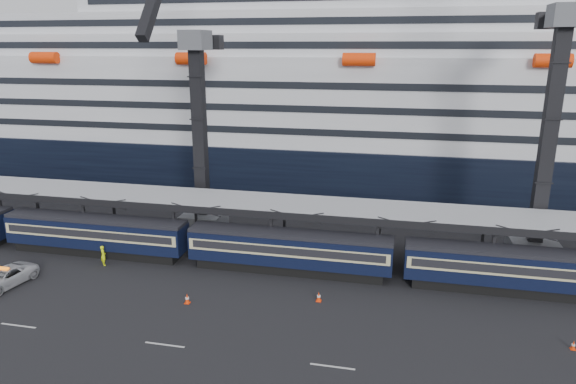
# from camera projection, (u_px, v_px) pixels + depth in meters

# --- Properties ---
(ground) EXTENTS (260.00, 260.00, 0.00)m
(ground) POSITION_uv_depth(u_px,v_px,m) (367.00, 338.00, 37.30)
(ground) COLOR black
(ground) RESTS_ON ground
(train) EXTENTS (133.05, 3.00, 4.05)m
(train) POSITION_uv_depth(u_px,v_px,m) (325.00, 252.00, 47.04)
(train) COLOR black
(train) RESTS_ON ground
(canopy) EXTENTS (130.00, 6.25, 5.53)m
(canopy) POSITION_uv_depth(u_px,v_px,m) (380.00, 211.00, 49.00)
(canopy) COLOR #919398
(canopy) RESTS_ON ground
(cruise_ship) EXTENTS (214.09, 28.84, 34.00)m
(cruise_ship) POSITION_uv_depth(u_px,v_px,m) (385.00, 101.00, 77.29)
(cruise_ship) COLOR black
(cruise_ship) RESTS_ON ground
(crane_dark_near) EXTENTS (4.50, 17.75, 35.08)m
(crane_dark_near) POSITION_uv_depth(u_px,v_px,m) (198.00, 127.00, 55.59)
(crane_dark_near) COLOR #474A4E
(crane_dark_near) RESTS_ON ground
(crane_dark_mid) EXTENTS (4.50, 18.24, 39.64)m
(crane_dark_mid) POSITION_uv_depth(u_px,v_px,m) (551.00, 126.00, 47.03)
(crane_dark_mid) COLOR #474A4E
(crane_dark_mid) RESTS_ON ground
(pickup_truck) EXTENTS (3.57, 6.17, 1.62)m
(pickup_truck) POSITION_uv_depth(u_px,v_px,m) (4.00, 278.00, 45.11)
(pickup_truck) COLOR #A9ABB0
(pickup_truck) RESTS_ON ground
(worker) EXTENTS (0.86, 0.85, 2.00)m
(worker) POSITION_uv_depth(u_px,v_px,m) (103.00, 256.00, 49.37)
(worker) COLOR #E3FF0D
(worker) RESTS_ON ground
(traffic_cone_c) EXTENTS (0.44, 0.44, 0.87)m
(traffic_cone_c) POSITION_uv_depth(u_px,v_px,m) (187.00, 298.00, 42.20)
(traffic_cone_c) COLOR #FF3708
(traffic_cone_c) RESTS_ON ground
(traffic_cone_d) EXTENTS (0.43, 0.43, 0.86)m
(traffic_cone_d) POSITION_uv_depth(u_px,v_px,m) (319.00, 296.00, 42.54)
(traffic_cone_d) COLOR #FF3708
(traffic_cone_d) RESTS_ON ground
(traffic_cone_e) EXTENTS (0.34, 0.34, 0.68)m
(traffic_cone_e) POSITION_uv_depth(u_px,v_px,m) (573.00, 345.00, 35.80)
(traffic_cone_e) COLOR #FF3708
(traffic_cone_e) RESTS_ON ground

